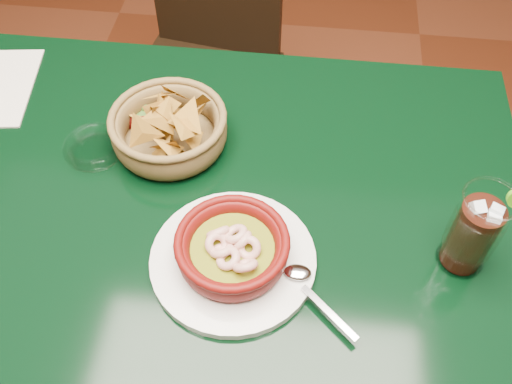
# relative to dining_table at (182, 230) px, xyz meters

# --- Properties ---
(ground) EXTENTS (7.00, 7.00, 0.00)m
(ground) POSITION_rel_dining_table_xyz_m (0.00, 0.00, -0.65)
(ground) COLOR #471C0C
(ground) RESTS_ON ground
(dining_table) EXTENTS (1.20, 0.80, 0.75)m
(dining_table) POSITION_rel_dining_table_xyz_m (0.00, 0.00, 0.00)
(dining_table) COLOR black
(dining_table) RESTS_ON ground
(dining_chair) EXTENTS (0.45, 0.45, 0.85)m
(dining_chair) POSITION_rel_dining_table_xyz_m (-0.09, 0.70, -0.18)
(dining_chair) COLOR black
(dining_chair) RESTS_ON ground
(shrimp_plate) EXTENTS (0.32, 0.26, 0.07)m
(shrimp_plate) POSITION_rel_dining_table_xyz_m (0.12, -0.12, 0.13)
(shrimp_plate) COLOR silver
(shrimp_plate) RESTS_ON dining_table
(chip_basket) EXTENTS (0.24, 0.24, 0.14)m
(chip_basket) POSITION_rel_dining_table_xyz_m (-0.03, 0.12, 0.14)
(chip_basket) COLOR brown
(chip_basket) RESTS_ON dining_table
(guacamole_ramekin) EXTENTS (0.12, 0.12, 0.04)m
(guacamole_ramekin) POSITION_rel_dining_table_xyz_m (-0.10, 0.19, 0.12)
(guacamole_ramekin) COLOR #500907
(guacamole_ramekin) RESTS_ON dining_table
(cola_drink) EXTENTS (0.16, 0.16, 0.18)m
(cola_drink) POSITION_rel_dining_table_xyz_m (0.47, -0.07, 0.18)
(cola_drink) COLOR white
(cola_drink) RESTS_ON dining_table
(glass_ashtray) EXTENTS (0.12, 0.12, 0.03)m
(glass_ashtray) POSITION_rel_dining_table_xyz_m (-0.17, 0.08, 0.11)
(glass_ashtray) COLOR white
(glass_ashtray) RESTS_ON dining_table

